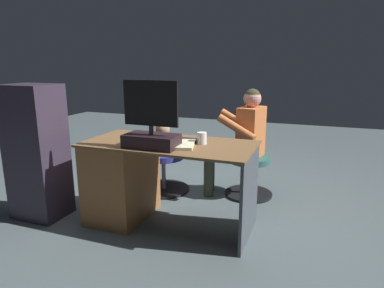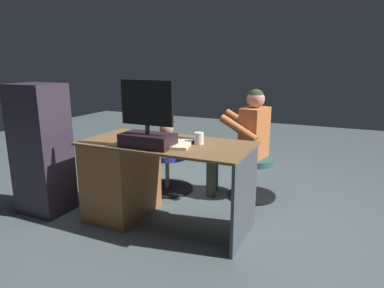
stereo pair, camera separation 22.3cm
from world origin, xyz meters
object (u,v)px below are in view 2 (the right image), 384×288
Objects in this scene: visitor_chair at (252,173)px; person at (244,136)px; tv_remote at (144,138)px; office_chair_teddy at (167,169)px; keyboard at (174,139)px; cup at (199,138)px; monitor at (148,129)px; computer_mouse at (144,135)px; desk at (130,175)px; teddy_bear at (167,138)px.

person is (0.09, 0.02, 0.39)m from visitor_chair.
office_chair_teddy is (0.14, -0.67, -0.50)m from tv_remote.
keyboard is 0.25m from cup.
monitor is 0.32m from tv_remote.
person is at bearing -114.13° from monitor.
visitor_chair is (-0.90, -0.19, 0.01)m from office_chair_teddy.
tv_remote is at bearing 123.49° from computer_mouse.
tv_remote reaches higher than visitor_chair.
monitor is 0.46× the size of person.
keyboard is 0.38× the size of person.
cup is 0.17× the size of office_chair_teddy.
tv_remote is at bearing -162.02° from desk.
computer_mouse is at bearing -0.58° from keyboard.
office_chair_teddy is at bearing -56.09° from keyboard.
monitor reaches higher than computer_mouse.
visitor_chair is at bearing -130.18° from tv_remote.
monitor is 1.37m from visitor_chair.
computer_mouse is 1.01× the size of cup.
person is (-0.39, -0.78, -0.10)m from keyboard.
keyboard is 1.06m from visitor_chair.
visitor_chair is (-0.76, -0.85, -0.48)m from tv_remote.
visitor_chair is (-0.79, -0.80, -0.49)m from computer_mouse.
cup reaches higher than office_chair_teddy.
monitor is 5.41× the size of cup.
computer_mouse is (-0.09, -0.10, 0.36)m from desk.
computer_mouse is at bearing 100.06° from office_chair_teddy.
visitor_chair is 0.40m from person.
office_chair_teddy is at bearing 11.81° from visitor_chair.
person is at bearing -127.10° from tv_remote.
tv_remote is at bearing 51.55° from person.
office_chair_teddy is (0.33, -0.90, -0.63)m from monitor.
office_chair_teddy is at bearing -44.63° from cup.
desk is at bearing 47.88° from person.
cup reaches higher than tv_remote.
teddy_bear is 0.31× the size of person.
office_chair_teddy is at bearing -76.47° from tv_remote.
person is (-0.66, -0.83, -0.09)m from tv_remote.
computer_mouse is at bearing 45.35° from visitor_chair.
monitor is 1.14m from office_chair_teddy.
desk is 14.74× the size of cup.
computer_mouse is 0.80m from office_chair_teddy.
tv_remote is (0.27, 0.05, -0.00)m from keyboard.
cup reaches higher than visitor_chair.
teddy_bear is 0.70× the size of visitor_chair.
office_chair_teddy is 0.92m from visitor_chair.
computer_mouse is 0.17× the size of office_chair_teddy.
computer_mouse is 0.06m from tv_remote.
keyboard is 0.75× the size of office_chair_teddy.
monitor is 0.93× the size of office_chair_teddy.
teddy_bear is 0.97m from visitor_chair.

